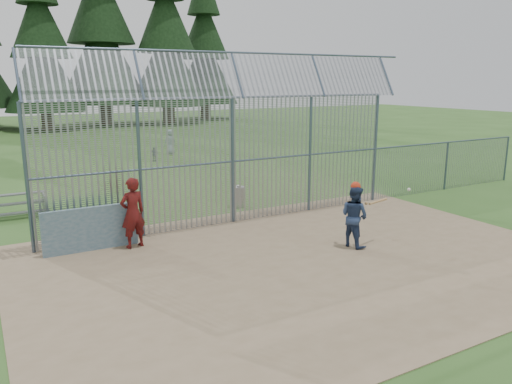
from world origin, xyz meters
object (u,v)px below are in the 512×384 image
onlooker (133,213)px  trash_can (238,197)px  batter (354,216)px  dugout_wall (91,229)px

onlooker → trash_can: onlooker is taller
batter → onlooker: size_ratio=0.87×
batter → trash_can: batter is taller
batter → trash_can: (-0.74, 5.51, -0.49)m
trash_can → dugout_wall: bearing=-158.0°
batter → dugout_wall: bearing=53.4°
dugout_wall → onlooker: 1.18m
dugout_wall → batter: (6.39, -3.22, 0.25)m
dugout_wall → batter: 7.16m
dugout_wall → batter: batter is taller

